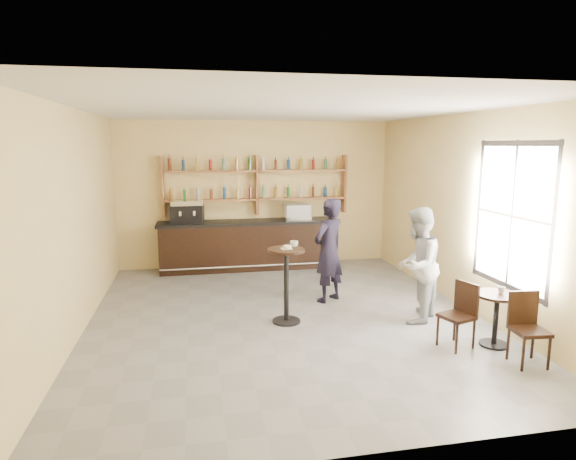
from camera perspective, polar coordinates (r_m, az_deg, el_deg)
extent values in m
plane|color=slate|center=(7.71, -0.33, -10.27)|extent=(7.00, 7.00, 0.00)
plane|color=white|center=(7.25, -0.36, 14.18)|extent=(7.00, 7.00, 0.00)
plane|color=#EACC84|center=(10.74, -3.81, 4.28)|extent=(7.00, 0.00, 7.00)
plane|color=#EACC84|center=(4.00, 9.04, -5.74)|extent=(7.00, 0.00, 7.00)
plane|color=#EACC84|center=(7.38, -23.90, 0.78)|extent=(0.00, 7.00, 7.00)
plane|color=#EACC84|center=(8.40, 20.23, 2.05)|extent=(0.00, 7.00, 7.00)
plane|color=white|center=(7.39, 25.02, 1.50)|extent=(0.00, 2.00, 2.00)
cube|color=white|center=(7.18, -0.20, -2.22)|extent=(0.18, 0.18, 0.00)
torus|color=#DA954F|center=(7.17, -0.11, -2.02)|extent=(0.15, 0.15, 0.05)
imported|color=white|center=(7.29, 0.73, -1.65)|extent=(0.15, 0.15, 0.10)
imported|color=black|center=(8.27, 4.85, -2.43)|extent=(0.78, 0.72, 1.79)
imported|color=white|center=(7.04, 23.96, -6.53)|extent=(0.11, 0.11, 0.09)
imported|color=#A6A7AB|center=(7.56, 15.06, -4.03)|extent=(1.07, 1.09, 1.77)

